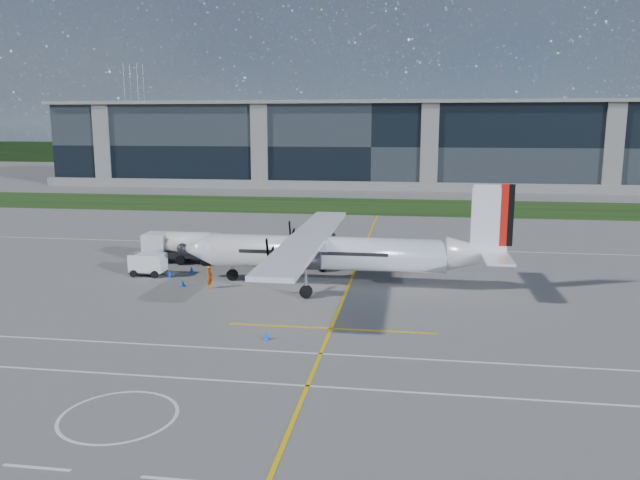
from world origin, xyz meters
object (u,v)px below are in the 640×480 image
baggage_tug (148,265)px  safety_cone_fwd (169,273)px  pylon_west (135,112)px  safety_cone_nose_port (183,283)px  ground_crew_person (210,275)px  safety_cone_portwing (266,335)px  fuel_tanker_truck (177,247)px  safety_cone_stbdwing (336,247)px  safety_cone_nose_stbd (192,269)px  turboprop_aircraft (339,234)px

baggage_tug → safety_cone_fwd: baggage_tug is taller
pylon_west → safety_cone_nose_port: 165.07m
ground_crew_person → safety_cone_portwing: bearing=-147.1°
pylon_west → fuel_tanker_truck: pylon_west is taller
safety_cone_portwing → safety_cone_fwd: 16.60m
safety_cone_nose_port → fuel_tanker_truck: bearing=113.4°
safety_cone_stbdwing → safety_cone_nose_port: (-9.33, -14.67, 0.00)m
safety_cone_portwing → safety_cone_nose_stbd: bearing=123.4°
fuel_tanker_truck → ground_crew_person: size_ratio=3.77×
baggage_tug → safety_cone_stbdwing: bearing=42.2°
baggage_tug → safety_cone_nose_stbd: baggage_tug is taller
fuel_tanker_truck → safety_cone_stbdwing: bearing=29.3°
ground_crew_person → safety_cone_fwd: ground_crew_person is taller
ground_crew_person → safety_cone_portwing: size_ratio=3.68×
turboprop_aircraft → safety_cone_portwing: bearing=-101.6°
safety_cone_nose_stbd → fuel_tanker_truck: bearing=125.6°
turboprop_aircraft → safety_cone_stbdwing: turboprop_aircraft is taller
turboprop_aircraft → safety_cone_nose_stbd: (-11.93, 2.00, -3.50)m
safety_cone_nose_port → safety_cone_portwing: bearing=-49.7°
pylon_west → fuel_tanker_truck: (67.89, -140.62, -13.70)m
baggage_tug → safety_cone_nose_port: baggage_tug is taller
ground_crew_person → turboprop_aircraft: bearing=-75.7°
fuel_tanker_truck → turboprop_aircraft: bearing=-20.7°
baggage_tug → safety_cone_fwd: size_ratio=5.62×
turboprop_aircraft → safety_cone_nose_stbd: size_ratio=49.94×
safety_cone_nose_port → safety_cone_stbdwing: bearing=57.5°
safety_cone_fwd → safety_cone_nose_port: size_ratio=1.00×
safety_cone_nose_stbd → safety_cone_nose_port: 4.25m
safety_cone_nose_stbd → pylon_west: bearing=116.0°
safety_cone_nose_stbd → safety_cone_portwing: bearing=-56.6°
safety_cone_nose_stbd → safety_cone_nose_port: same height
safety_cone_nose_stbd → safety_cone_stbdwing: 14.61m
fuel_tanker_truck → safety_cone_nose_stbd: fuel_tanker_truck is taller
pylon_west → safety_cone_nose_stbd: (70.35, -144.04, -14.75)m
baggage_tug → safety_cone_nose_stbd: bearing=25.1°
safety_cone_nose_port → turboprop_aircraft: bearing=11.0°
turboprop_aircraft → safety_cone_stbdwing: size_ratio=49.94×
safety_cone_stbdwing → fuel_tanker_truck: bearing=-150.7°
safety_cone_fwd → safety_cone_stbdwing: 16.57m
pylon_west → safety_cone_fwd: pylon_west is taller
baggage_tug → safety_cone_nose_port: 4.75m
pylon_west → safety_cone_portwing: pylon_west is taller
safety_cone_nose_stbd → ground_crew_person: bearing=-55.9°
baggage_tug → safety_cone_stbdwing: baggage_tug is taller
fuel_tanker_truck → safety_cone_fwd: size_ratio=13.90×
ground_crew_person → safety_cone_fwd: (-4.17, 2.80, -0.67)m
pylon_west → safety_cone_nose_port: (71.18, -148.20, -14.75)m
safety_cone_nose_stbd → safety_cone_stbdwing: bearing=46.0°
fuel_tanker_truck → baggage_tug: (-0.52, -4.82, -0.46)m
turboprop_aircraft → fuel_tanker_truck: turboprop_aircraft is taller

